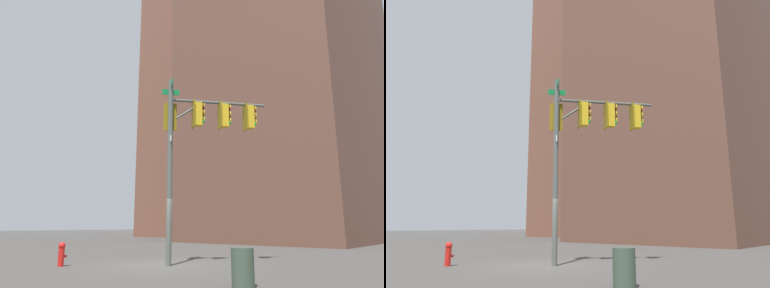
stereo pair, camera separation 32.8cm
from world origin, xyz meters
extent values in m
plane|color=#423F3D|center=(0.00, 0.00, 0.00)|extent=(200.00, 200.00, 0.00)
cylinder|color=#4C514C|center=(0.11, -0.39, 3.73)|extent=(0.21, 0.21, 7.46)
cylinder|color=#4C514C|center=(1.71, -1.67, 6.57)|extent=(3.27, 2.65, 0.12)
cylinder|color=#4C514C|center=(0.69, -0.85, 6.12)|extent=(0.86, 0.71, 0.75)
cube|color=#0F6B33|center=(0.11, -0.39, 7.21)|extent=(0.77, 0.96, 0.24)
cube|color=#0F6B33|center=(0.11, -0.39, 6.91)|extent=(0.58, 0.47, 0.24)
cube|color=white|center=(0.11, -0.39, 4.89)|extent=(0.30, 0.37, 0.24)
cube|color=gold|center=(1.00, -1.10, 6.01)|extent=(0.48, 0.48, 1.00)
cube|color=#775E0F|center=(0.85, -0.98, 6.01)|extent=(0.37, 0.45, 1.16)
sphere|color=#470A07|center=(1.16, -1.23, 6.31)|extent=(0.20, 0.20, 0.20)
cylinder|color=gold|center=(1.21, -1.27, 6.40)|extent=(0.17, 0.20, 0.23)
sphere|color=#4C330A|center=(1.16, -1.23, 6.01)|extent=(0.20, 0.20, 0.20)
cylinder|color=gold|center=(1.21, -1.27, 6.10)|extent=(0.17, 0.20, 0.23)
sphere|color=green|center=(1.16, -1.23, 5.71)|extent=(0.20, 0.20, 0.20)
cylinder|color=gold|center=(1.21, -1.27, 5.80)|extent=(0.17, 0.20, 0.23)
cube|color=gold|center=(1.89, -1.81, 6.01)|extent=(0.48, 0.48, 1.00)
cube|color=#775E0F|center=(1.74, -1.69, 6.01)|extent=(0.37, 0.45, 1.16)
sphere|color=#470A07|center=(2.05, -1.94, 6.31)|extent=(0.20, 0.20, 0.20)
cylinder|color=gold|center=(2.10, -1.98, 6.40)|extent=(0.17, 0.20, 0.23)
sphere|color=#4C330A|center=(2.05, -1.94, 6.01)|extent=(0.20, 0.20, 0.20)
cylinder|color=gold|center=(2.10, -1.98, 6.10)|extent=(0.17, 0.20, 0.23)
sphere|color=green|center=(2.05, -1.94, 5.71)|extent=(0.20, 0.20, 0.20)
cylinder|color=gold|center=(2.10, -1.98, 5.80)|extent=(0.17, 0.20, 0.23)
cube|color=gold|center=(2.77, -2.52, 6.01)|extent=(0.48, 0.48, 1.00)
cube|color=#775E0F|center=(2.62, -2.40, 6.01)|extent=(0.37, 0.45, 1.16)
sphere|color=#470A07|center=(2.93, -2.65, 6.31)|extent=(0.20, 0.20, 0.20)
cylinder|color=gold|center=(2.98, -2.69, 6.40)|extent=(0.17, 0.20, 0.23)
sphere|color=#4C330A|center=(2.93, -2.65, 6.01)|extent=(0.20, 0.20, 0.20)
cylinder|color=gold|center=(2.98, -2.69, 6.10)|extent=(0.17, 0.20, 0.23)
sphere|color=green|center=(2.93, -2.65, 5.71)|extent=(0.20, 0.20, 0.20)
cylinder|color=gold|center=(2.98, -2.69, 5.80)|extent=(0.17, 0.20, 0.23)
cube|color=gold|center=(0.30, -0.15, 5.87)|extent=(0.48, 0.48, 1.00)
cube|color=#775E0F|center=(0.18, -0.30, 5.87)|extent=(0.45, 0.37, 1.16)
sphere|color=#470A07|center=(0.43, 0.01, 6.17)|extent=(0.20, 0.20, 0.20)
cylinder|color=gold|center=(0.47, 0.06, 6.26)|extent=(0.20, 0.17, 0.23)
sphere|color=#4C330A|center=(0.43, 0.01, 5.87)|extent=(0.20, 0.20, 0.20)
cylinder|color=gold|center=(0.47, 0.06, 5.96)|extent=(0.20, 0.17, 0.23)
sphere|color=green|center=(0.43, 0.01, 5.57)|extent=(0.20, 0.20, 0.20)
cylinder|color=gold|center=(0.47, 0.06, 5.66)|extent=(0.20, 0.17, 0.23)
cylinder|color=red|center=(-2.61, 2.55, 0.33)|extent=(0.22, 0.22, 0.65)
sphere|color=red|center=(-2.61, 2.55, 0.74)|extent=(0.26, 0.26, 0.26)
cylinder|color=red|center=(-2.45, 2.55, 0.36)|extent=(0.10, 0.09, 0.09)
cylinder|color=#384738|center=(-2.22, -5.18, 0.47)|extent=(0.56, 0.56, 0.95)
cube|color=brown|center=(25.91, 5.60, 18.33)|extent=(22.90, 15.72, 36.66)
cube|color=brown|center=(30.98, 18.42, 24.92)|extent=(17.03, 18.98, 49.83)
camera|label=1|loc=(-10.05, -10.24, 1.48)|focal=33.61mm
camera|label=2|loc=(-9.83, -10.49, 1.48)|focal=33.61mm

